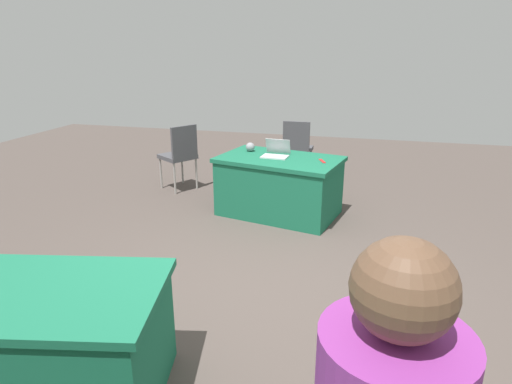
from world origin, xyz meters
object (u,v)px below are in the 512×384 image
Objects in this scene: yarn_ball at (250,147)px; chair_near_front at (180,153)px; table_back_left at (11,344)px; laptop_silver at (276,153)px; table_foreground at (279,186)px; scissors_red at (322,161)px; chair_tucked_left at (297,146)px.

chair_near_front is at bearing -17.22° from yarn_ball.
laptop_silver is at bearing -103.83° from table_back_left.
laptop_silver is (0.06, -0.05, 0.41)m from table_foreground.
yarn_ball is at bearing -129.85° from scissors_red.
table_back_left is 3.58m from laptop_silver.
table_foreground is 0.41m from laptop_silver.
scissors_red is (-2.14, 0.65, 0.18)m from chair_near_front.
chair_tucked_left is (-0.86, -5.03, 0.17)m from table_back_left.
table_foreground is 0.65m from scissors_red.
laptop_silver reaches higher than table_back_left.
chair_near_front reaches higher than laptop_silver.
chair_tucked_left is 1.46m from yarn_ball.
scissors_red is at bearing -74.23° from chair_near_front.
chair_near_front is 8.49× the size of yarn_ball.
yarn_ball is (-0.47, -3.65, 0.43)m from table_back_left.
laptop_silver is 1.86× the size of scissors_red.
table_foreground is 9.05× the size of scissors_red.
chair_near_front is at bearing -15.80° from laptop_silver.
table_foreground and table_back_left have the same top height.
chair_near_front reaches higher than chair_tucked_left.
chair_tucked_left reaches higher than table_foreground.
chair_near_front reaches higher than scissors_red.
scissors_red is (-0.59, 0.09, -0.04)m from laptop_silver.
scissors_red is (-0.97, 0.28, -0.05)m from yarn_ball.
table_foreground is at bearing -118.88° from scissors_red.
chair_tucked_left is 2.82× the size of laptop_silver.
chair_tucked_left is 1.59m from laptop_silver.
chair_near_front is 1.87m from chair_tucked_left.
table_foreground is at bearing 152.07° from yarn_ball.
table_back_left is at bearing -46.78° from scissors_red.
chair_tucked_left is 5.25× the size of scissors_red.
table_back_left is 3.70m from yarn_ball.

